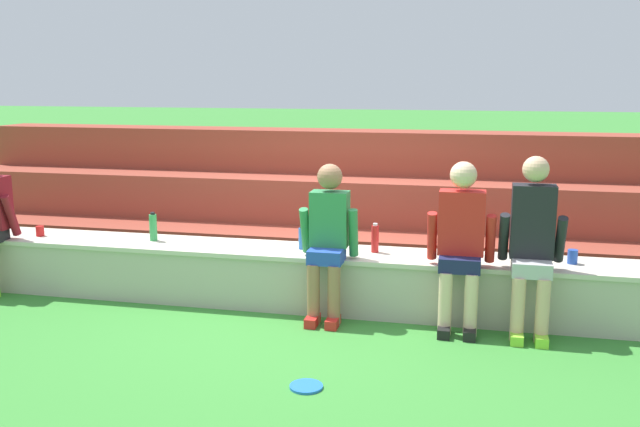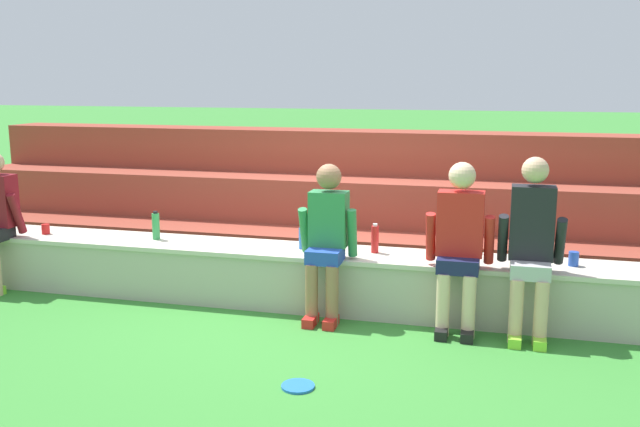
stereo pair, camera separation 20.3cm
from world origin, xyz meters
name	(u,v)px [view 1 (the left image)]	position (x,y,z in m)	size (l,w,h in m)	color
ground_plane	(307,316)	(0.00, 0.00, 0.00)	(80.00, 80.00, 0.00)	#388433
stone_seating_wall	(315,277)	(0.00, 0.29, 0.28)	(7.25, 0.62, 0.53)	#B7AF9E
brick_bleachers	(348,213)	(0.00, 1.92, 0.57)	(9.08, 1.69, 1.48)	brown
person_left_of_center	(328,237)	(0.19, -0.01, 0.74)	(0.51, 0.50, 1.36)	#996B4C
person_center	(461,240)	(1.31, -0.02, 0.77)	(0.55, 0.47, 1.41)	beige
person_right_of_center	(532,241)	(1.88, -0.01, 0.79)	(0.52, 0.50, 1.47)	#DBAD89
water_bottle_mid_right	(153,227)	(-1.61, 0.32, 0.66)	(0.07, 0.07, 0.28)	green
water_bottle_center_gap	(302,238)	(-0.12, 0.31, 0.63)	(0.07, 0.07, 0.22)	blue
water_bottle_mid_left	(375,238)	(0.55, 0.35, 0.66)	(0.07, 0.07, 0.27)	red
plastic_cup_right_end	(40,231)	(-2.80, 0.26, 0.58)	(0.08, 0.08, 0.10)	red
plastic_cup_left_end	(573,257)	(2.24, 0.32, 0.59)	(0.08, 0.08, 0.12)	blue
frisbee	(306,387)	(0.34, -1.42, 0.01)	(0.23, 0.23, 0.02)	blue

